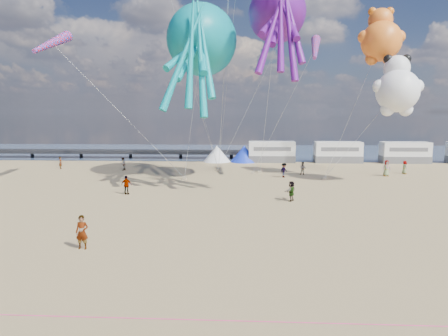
{
  "coord_description": "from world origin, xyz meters",
  "views": [
    {
      "loc": [
        1.98,
        -18.03,
        7.25
      ],
      "look_at": [
        0.77,
        6.0,
        3.86
      ],
      "focal_mm": 32.0,
      "sensor_mm": 36.0,
      "label": 1
    }
  ],
  "objects_px": {
    "beachgoer_5": "(61,163)",
    "standing_person": "(82,232)",
    "kite_panda": "(398,91)",
    "windsock_mid": "(315,48)",
    "sandbag_e": "(218,170)",
    "motorhome_0": "(272,152)",
    "kite_octopus_teal": "(202,41)",
    "motorhome_2": "(405,152)",
    "beachgoer_1": "(303,168)",
    "windsock_left": "(52,43)",
    "beachgoer_7": "(123,164)",
    "motorhome_1": "(338,152)",
    "beachgoer_0": "(386,168)",
    "beachgoer_3": "(127,185)",
    "sandbag_b": "(260,172)",
    "sandbag_c": "(324,178)",
    "tent_blue": "(244,154)",
    "windsock_right": "(186,65)",
    "sandbag_d": "(253,173)",
    "beachgoer_2": "(284,170)",
    "beachgoer_6": "(405,167)",
    "tent_white": "(217,154)",
    "beachgoer_4": "(291,191)",
    "kite_teddy_orange": "(381,41)",
    "sandbag_a": "(184,178)",
    "kite_octopus_purple": "(277,14)"
  },
  "relations": [
    {
      "from": "beachgoer_5",
      "to": "standing_person",
      "type": "bearing_deg",
      "value": -168.36
    },
    {
      "from": "kite_panda",
      "to": "windsock_mid",
      "type": "relative_size",
      "value": 1.11
    },
    {
      "from": "standing_person",
      "to": "sandbag_e",
      "type": "height_order",
      "value": "standing_person"
    },
    {
      "from": "motorhome_0",
      "to": "kite_octopus_teal",
      "type": "height_order",
      "value": "kite_octopus_teal"
    },
    {
      "from": "motorhome_2",
      "to": "beachgoer_1",
      "type": "distance_m",
      "value": 20.1
    },
    {
      "from": "standing_person",
      "to": "windsock_left",
      "type": "relative_size",
      "value": 0.25
    },
    {
      "from": "beachgoer_7",
      "to": "motorhome_2",
      "type": "bearing_deg",
      "value": 112.14
    },
    {
      "from": "motorhome_1",
      "to": "beachgoer_0",
      "type": "relative_size",
      "value": 3.62
    },
    {
      "from": "beachgoer_3",
      "to": "sandbag_b",
      "type": "height_order",
      "value": "beachgoer_3"
    },
    {
      "from": "sandbag_e",
      "to": "kite_octopus_teal",
      "type": "distance_m",
      "value": 15.8
    },
    {
      "from": "sandbag_c",
      "to": "beachgoer_1",
      "type": "bearing_deg",
      "value": 122.47
    },
    {
      "from": "motorhome_0",
      "to": "tent_blue",
      "type": "bearing_deg",
      "value": 180.0
    },
    {
      "from": "windsock_right",
      "to": "beachgoer_7",
      "type": "bearing_deg",
      "value": 160.18
    },
    {
      "from": "motorhome_2",
      "to": "sandbag_b",
      "type": "relative_size",
      "value": 13.2
    },
    {
      "from": "tent_blue",
      "to": "sandbag_d",
      "type": "bearing_deg",
      "value": -84.51
    },
    {
      "from": "beachgoer_2",
      "to": "beachgoer_0",
      "type": "bearing_deg",
      "value": -38.38
    },
    {
      "from": "beachgoer_5",
      "to": "windsock_right",
      "type": "distance_m",
      "value": 22.44
    },
    {
      "from": "beachgoer_6",
      "to": "kite_panda",
      "type": "distance_m",
      "value": 11.96
    },
    {
      "from": "beachgoer_1",
      "to": "kite_panda",
      "type": "height_order",
      "value": "kite_panda"
    },
    {
      "from": "motorhome_2",
      "to": "tent_white",
      "type": "xyz_separation_m",
      "value": [
        -27.0,
        0.0,
        -0.3
      ]
    },
    {
      "from": "beachgoer_6",
      "to": "beachgoer_2",
      "type": "bearing_deg",
      "value": 89.7
    },
    {
      "from": "motorhome_1",
      "to": "beachgoer_2",
      "type": "xyz_separation_m",
      "value": [
        -9.05,
        -13.84,
        -0.69
      ]
    },
    {
      "from": "beachgoer_4",
      "to": "kite_octopus_teal",
      "type": "xyz_separation_m",
      "value": [
        -8.37,
        10.85,
        13.84
      ]
    },
    {
      "from": "beachgoer_3",
      "to": "motorhome_0",
      "type": "bearing_deg",
      "value": -114.53
    },
    {
      "from": "beachgoer_1",
      "to": "kite_octopus_teal",
      "type": "distance_m",
      "value": 18.18
    },
    {
      "from": "beachgoer_2",
      "to": "kite_teddy_orange",
      "type": "distance_m",
      "value": 16.54
    },
    {
      "from": "tent_white",
      "to": "sandbag_a",
      "type": "distance_m",
      "value": 15.78
    },
    {
      "from": "motorhome_1",
      "to": "beachgoer_1",
      "type": "height_order",
      "value": "motorhome_1"
    },
    {
      "from": "sandbag_c",
      "to": "standing_person",
      "type": "bearing_deg",
      "value": -126.86
    },
    {
      "from": "windsock_mid",
      "to": "sandbag_b",
      "type": "bearing_deg",
      "value": 144.34
    },
    {
      "from": "kite_octopus_purple",
      "to": "tent_white",
      "type": "bearing_deg",
      "value": 111.43
    },
    {
      "from": "kite_panda",
      "to": "windsock_right",
      "type": "xyz_separation_m",
      "value": [
        -20.8,
        1.13,
        2.7
      ]
    },
    {
      "from": "motorhome_2",
      "to": "kite_octopus_purple",
      "type": "bearing_deg",
      "value": -137.43
    },
    {
      "from": "beachgoer_1",
      "to": "windsock_mid",
      "type": "relative_size",
      "value": 0.24
    },
    {
      "from": "kite_octopus_teal",
      "to": "tent_white",
      "type": "bearing_deg",
      "value": 96.66
    },
    {
      "from": "standing_person",
      "to": "beachgoer_1",
      "type": "height_order",
      "value": "standing_person"
    },
    {
      "from": "sandbag_c",
      "to": "tent_white",
      "type": "bearing_deg",
      "value": 130.5
    },
    {
      "from": "beachgoer_4",
      "to": "sandbag_b",
      "type": "bearing_deg",
      "value": -138.6
    },
    {
      "from": "motorhome_1",
      "to": "tent_white",
      "type": "height_order",
      "value": "motorhome_1"
    },
    {
      "from": "windsock_mid",
      "to": "beachgoer_6",
      "type": "bearing_deg",
      "value": 34.41
    },
    {
      "from": "beachgoer_0",
      "to": "beachgoer_3",
      "type": "distance_m",
      "value": 28.94
    },
    {
      "from": "motorhome_1",
      "to": "beachgoer_5",
      "type": "distance_m",
      "value": 37.98
    },
    {
      "from": "windsock_left",
      "to": "kite_octopus_teal",
      "type": "bearing_deg",
      "value": 20.78
    },
    {
      "from": "beachgoer_2",
      "to": "sandbag_d",
      "type": "bearing_deg",
      "value": 95.27
    },
    {
      "from": "motorhome_2",
      "to": "sandbag_a",
      "type": "distance_m",
      "value": 33.35
    },
    {
      "from": "tent_white",
      "to": "sandbag_e",
      "type": "xyz_separation_m",
      "value": [
        0.82,
        -8.91,
        -1.09
      ]
    },
    {
      "from": "motorhome_0",
      "to": "sandbag_b",
      "type": "relative_size",
      "value": 13.2
    },
    {
      "from": "tent_white",
      "to": "beachgoer_1",
      "type": "bearing_deg",
      "value": -47.74
    },
    {
      "from": "beachgoer_0",
      "to": "beachgoer_5",
      "type": "distance_m",
      "value": 39.9
    },
    {
      "from": "kite_octopus_purple",
      "to": "motorhome_1",
      "type": "bearing_deg",
      "value": 60.77
    }
  ]
}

